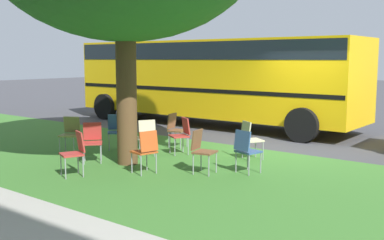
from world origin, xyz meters
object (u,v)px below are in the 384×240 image
Objects in this scene: chair_0 at (70,132)px; chair_1 at (246,148)px; chair_8 at (250,137)px; chair_9 at (175,127)px; chair_5 at (92,139)px; chair_10 at (202,148)px; school_bus at (211,74)px; chair_3 at (116,129)px; chair_4 at (75,150)px; chair_7 at (146,148)px; chair_6 at (146,135)px; chair_2 at (182,133)px.

chair_1 is (-4.47, -0.85, 0.00)m from chair_0.
chair_8 and chair_9 have the same top height.
chair_5 is at bearing 42.28° from chair_8.
chair_10 is at bearing -175.33° from chair_0.
chair_0 is 0.08× the size of school_bus.
school_bus reaches higher than chair_0.
chair_4 is at bearing 120.68° from chair_3.
chair_4 is 1.00× the size of chair_7.
chair_8 is at bearing -62.41° from chair_1.
chair_5 is 1.00× the size of chair_6.
chair_6 is 2.05m from chair_10.
chair_6 is at bearing -115.42° from chair_5.
chair_3 is 1.00× the size of chair_5.
chair_2 is (2.23, -0.71, 0.00)m from chair_1.
chair_1 is 0.08× the size of school_bus.
chair_4 is at bearing 60.76° from chair_8.
chair_1 is 3.45m from chair_5.
chair_4 is 3.90m from chair_8.
chair_0 is at bearing 23.88° from chair_6.
chair_5 is at bearing 82.50° from chair_9.
chair_6 is (-1.25, 0.22, 0.00)m from chair_3.
school_bus is (1.93, -5.27, 1.24)m from chair_6.
chair_8 is at bearing -152.25° from chair_0.
chair_1 is 1.33m from chair_8.
chair_2 is at bearing 16.17° from chair_8.
chair_9 is (0.38, -3.50, 0.00)m from chair_4.
chair_8 is 1.72m from chair_10.
chair_10 is at bearing 140.51° from chair_9.
chair_3 and chair_9 have the same top height.
chair_5 is 1.00× the size of chair_8.
chair_3 is at bearing -10.09° from chair_6.
chair_8 is at bearing 134.85° from school_bus.
school_bus is at bearing -64.54° from chair_7.
chair_2 is at bearing -70.66° from chair_7.
chair_7 is at bearing 118.26° from chair_9.
chair_4 is 1.00× the size of chair_6.
chair_1 is 1.00× the size of chair_10.
chair_1 is 1.00× the size of chair_4.
chair_10 is at bearing 167.77° from chair_3.
chair_0 is 2.64m from chair_9.
school_bus is (3.92, -5.75, 1.24)m from chair_10.
chair_0 is at bearing 4.67° from chair_10.
chair_0 is 4.35m from chair_8.
chair_5 is (0.71, -1.03, 0.00)m from chair_4.
chair_6 is at bearing 99.15° from chair_9.
chair_9 is 0.08× the size of school_bus.
chair_6 is 1.35m from chair_9.
chair_4 is at bearing 84.38° from chair_2.
chair_1 is 3.18m from chair_9.
chair_9 is at bearing -39.49° from chair_10.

